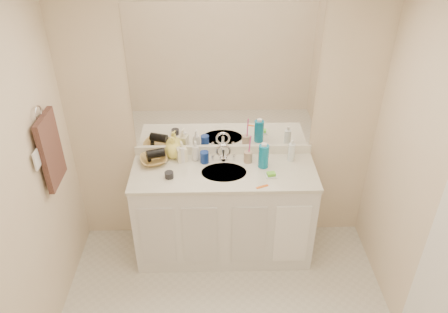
% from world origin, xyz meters
% --- Properties ---
extents(ceiling, '(2.60, 2.60, 0.02)m').
position_xyz_m(ceiling, '(0.00, 0.00, 2.40)').
color(ceiling, white).
rests_on(ceiling, wall_back).
extents(wall_back, '(2.60, 0.02, 2.40)m').
position_xyz_m(wall_back, '(0.00, 1.30, 1.20)').
color(wall_back, beige).
rests_on(wall_back, floor).
extents(wall_left, '(0.02, 2.60, 2.40)m').
position_xyz_m(wall_left, '(-1.30, 0.00, 1.20)').
color(wall_left, beige).
rests_on(wall_left, floor).
extents(vanity_cabinet, '(1.50, 0.55, 0.85)m').
position_xyz_m(vanity_cabinet, '(0.00, 1.02, 0.42)').
color(vanity_cabinet, white).
rests_on(vanity_cabinet, floor).
extents(countertop, '(1.52, 0.57, 0.03)m').
position_xyz_m(countertop, '(0.00, 1.02, 0.86)').
color(countertop, beige).
rests_on(countertop, vanity_cabinet).
extents(backsplash, '(1.52, 0.03, 0.08)m').
position_xyz_m(backsplash, '(0.00, 1.29, 0.92)').
color(backsplash, white).
rests_on(backsplash, countertop).
extents(sink_basin, '(0.37, 0.37, 0.02)m').
position_xyz_m(sink_basin, '(0.00, 1.00, 0.87)').
color(sink_basin, '#BCB3A5').
rests_on(sink_basin, countertop).
extents(faucet, '(0.02, 0.02, 0.11)m').
position_xyz_m(faucet, '(0.00, 1.18, 0.94)').
color(faucet, silver).
rests_on(faucet, countertop).
extents(mirror, '(1.48, 0.01, 1.20)m').
position_xyz_m(mirror, '(0.00, 1.29, 1.56)').
color(mirror, white).
rests_on(mirror, wall_back).
extents(blue_mug, '(0.09, 0.09, 0.10)m').
position_xyz_m(blue_mug, '(-0.16, 1.15, 0.93)').
color(blue_mug, navy).
rests_on(blue_mug, countertop).
extents(tan_cup, '(0.09, 0.09, 0.10)m').
position_xyz_m(tan_cup, '(0.21, 1.15, 0.93)').
color(tan_cup, tan).
rests_on(tan_cup, countertop).
extents(toothbrush, '(0.03, 0.04, 0.22)m').
position_xyz_m(toothbrush, '(0.22, 1.15, 1.03)').
color(toothbrush, '#E73C93').
rests_on(toothbrush, tan_cup).
extents(mouthwash_bottle, '(0.11, 0.11, 0.20)m').
position_xyz_m(mouthwash_bottle, '(0.33, 1.08, 0.98)').
color(mouthwash_bottle, '#0D76A1').
rests_on(mouthwash_bottle, countertop).
extents(clear_pump_bottle, '(0.06, 0.06, 0.16)m').
position_xyz_m(clear_pump_bottle, '(0.57, 1.17, 0.96)').
color(clear_pump_bottle, white).
rests_on(clear_pump_bottle, countertop).
extents(soap_dish, '(0.09, 0.08, 0.01)m').
position_xyz_m(soap_dish, '(0.38, 0.94, 0.89)').
color(soap_dish, white).
rests_on(soap_dish, countertop).
extents(green_soap, '(0.07, 0.06, 0.02)m').
position_xyz_m(green_soap, '(0.38, 0.94, 0.90)').
color(green_soap, '#67CB31').
rests_on(green_soap, soap_dish).
extents(orange_comb, '(0.10, 0.06, 0.00)m').
position_xyz_m(orange_comb, '(0.29, 0.80, 0.88)').
color(orange_comb, orange).
rests_on(orange_comb, countertop).
extents(dark_jar, '(0.08, 0.08, 0.05)m').
position_xyz_m(dark_jar, '(-0.44, 0.94, 0.91)').
color(dark_jar, black).
rests_on(dark_jar, countertop).
extents(extra_white_bottle, '(0.05, 0.05, 0.14)m').
position_xyz_m(extra_white_bottle, '(-0.34, 1.16, 0.95)').
color(extra_white_bottle, white).
rests_on(extra_white_bottle, countertop).
extents(soap_bottle_white, '(0.08, 0.08, 0.18)m').
position_xyz_m(soap_bottle_white, '(-0.23, 1.20, 0.97)').
color(soap_bottle_white, white).
rests_on(soap_bottle_white, countertop).
extents(soap_bottle_cream, '(0.10, 0.10, 0.18)m').
position_xyz_m(soap_bottle_cream, '(-0.35, 1.19, 0.97)').
color(soap_bottle_cream, '#EEE9C2').
rests_on(soap_bottle_cream, countertop).
extents(soap_bottle_yellow, '(0.20, 0.20, 0.19)m').
position_xyz_m(soap_bottle_yellow, '(-0.42, 1.25, 0.98)').
color(soap_bottle_yellow, '#F2E65E').
rests_on(soap_bottle_yellow, countertop).
extents(wicker_basket, '(0.28, 0.28, 0.06)m').
position_xyz_m(wicker_basket, '(-0.58, 1.16, 0.91)').
color(wicker_basket, '#AE8846').
rests_on(wicker_basket, countertop).
extents(hair_dryer, '(0.17, 0.12, 0.07)m').
position_xyz_m(hair_dryer, '(-0.56, 1.16, 0.97)').
color(hair_dryer, black).
rests_on(hair_dryer, wicker_basket).
extents(towel_ring, '(0.01, 0.11, 0.11)m').
position_xyz_m(towel_ring, '(-1.27, 0.77, 1.55)').
color(towel_ring, silver).
rests_on(towel_ring, wall_left).
extents(hand_towel, '(0.04, 0.32, 0.55)m').
position_xyz_m(hand_towel, '(-1.25, 0.77, 1.25)').
color(hand_towel, '#331F1B').
rests_on(hand_towel, towel_ring).
extents(switch_plate, '(0.01, 0.08, 0.13)m').
position_xyz_m(switch_plate, '(-1.27, 0.57, 1.30)').
color(switch_plate, white).
rests_on(switch_plate, wall_left).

